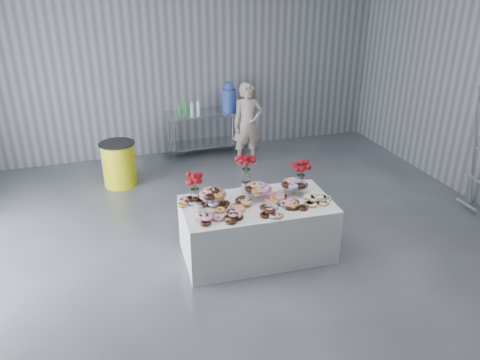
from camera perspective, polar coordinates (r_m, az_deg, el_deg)
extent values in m
plane|color=#3C3E44|center=(5.91, 2.26, -11.53)|extent=(9.00, 9.00, 0.00)
cube|color=gray|center=(9.24, -7.30, 15.28)|extent=(8.00, 0.04, 4.00)
cube|color=white|center=(6.10, 2.09, -5.98)|extent=(1.94, 1.08, 0.75)
cube|color=silver|center=(9.17, -4.38, 8.15)|extent=(1.50, 0.60, 0.04)
cube|color=silver|center=(9.37, -4.26, 4.46)|extent=(1.40, 0.55, 0.03)
cylinder|color=silver|center=(8.96, -7.96, 4.54)|extent=(0.04, 0.04, 0.86)
cylinder|color=silver|center=(9.25, 0.01, 5.43)|extent=(0.04, 0.04, 0.86)
cylinder|color=silver|center=(9.43, -8.51, 5.54)|extent=(0.04, 0.04, 0.86)
cylinder|color=silver|center=(9.70, -0.89, 6.36)|extent=(0.04, 0.04, 0.86)
cylinder|color=silver|center=(5.90, -3.39, -2.34)|extent=(0.06, 0.06, 0.12)
cylinder|color=silver|center=(5.87, -3.41, -1.78)|extent=(0.36, 0.36, 0.01)
cylinder|color=silver|center=(6.04, 2.18, -1.66)|extent=(0.06, 0.06, 0.12)
cylinder|color=silver|center=(6.01, 2.19, -1.11)|extent=(0.36, 0.36, 0.01)
cylinder|color=silver|center=(6.19, 6.61, -1.11)|extent=(0.06, 0.06, 0.12)
cylinder|color=silver|center=(6.16, 6.64, -0.56)|extent=(0.36, 0.36, 0.01)
cylinder|color=white|center=(5.94, -5.49, -1.89)|extent=(0.11, 0.11, 0.18)
cylinder|color=#1E5919|center=(5.89, -5.54, -0.76)|extent=(0.04, 0.04, 0.18)
cylinder|color=white|center=(6.36, 7.39, -0.13)|extent=(0.11, 0.11, 0.18)
cylinder|color=#1E5919|center=(6.30, 7.45, 0.94)|extent=(0.04, 0.04, 0.18)
cylinder|color=silver|center=(6.17, 0.75, -0.85)|extent=(0.14, 0.14, 0.15)
cylinder|color=white|center=(6.10, 0.76, 0.55)|extent=(0.11, 0.11, 0.18)
cylinder|color=#1E5919|center=(6.05, 0.76, 1.67)|extent=(0.04, 0.04, 0.18)
cylinder|color=blue|center=(9.23, -1.37, 9.75)|extent=(0.28, 0.28, 0.40)
sphere|color=blue|center=(9.17, -1.38, 11.29)|extent=(0.20, 0.20, 0.20)
imported|color=#CC8C93|center=(8.82, 0.94, 6.83)|extent=(0.58, 0.39, 1.56)
cylinder|color=yellow|center=(8.28, -14.54, 1.82)|extent=(0.56, 0.56, 0.75)
cylinder|color=black|center=(8.15, -14.82, 4.31)|extent=(0.60, 0.60, 0.02)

